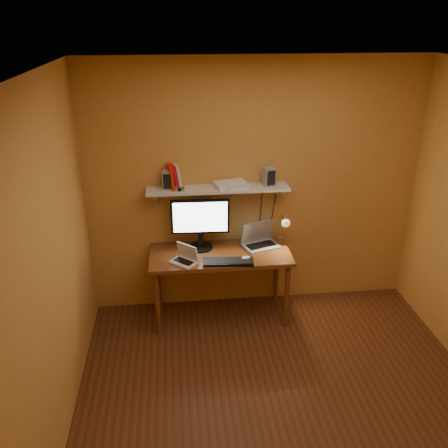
{
  "coord_description": "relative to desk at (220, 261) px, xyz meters",
  "views": [
    {
      "loc": [
        -0.81,
        -2.89,
        2.93
      ],
      "look_at": [
        -0.36,
        1.18,
        1.11
      ],
      "focal_mm": 38.0,
      "sensor_mm": 36.0,
      "label": 1
    }
  ],
  "objects": [
    {
      "name": "wall_shelf",
      "position": [
        0.0,
        0.19,
        0.69
      ],
      "size": [
        1.4,
        0.25,
        0.21
      ],
      "color": "silver",
      "rests_on": "room"
    },
    {
      "name": "router",
      "position": [
        0.13,
        0.19,
        0.74
      ],
      "size": [
        0.35,
        0.27,
        0.05
      ],
      "primitive_type": "cube",
      "rotation": [
        0.0,
        0.0,
        0.23
      ],
      "color": "silver",
      "rests_on": "wall_shelf"
    },
    {
      "name": "mouse",
      "position": [
        0.23,
        -0.17,
        0.1
      ],
      "size": [
        0.12,
        0.09,
        0.04
      ],
      "primitive_type": "ellipsoid",
      "rotation": [
        0.0,
        0.0,
        0.24
      ],
      "color": "silver",
      "rests_on": "desk"
    },
    {
      "name": "desk",
      "position": [
        0.0,
        0.0,
        0.0
      ],
      "size": [
        1.4,
        0.6,
        0.75
      ],
      "color": "brown",
      "rests_on": "ground"
    },
    {
      "name": "laptop",
      "position": [
        0.41,
        0.13,
        0.15
      ],
      "size": [
        0.41,
        0.35,
        0.26
      ],
      "rotation": [
        0.0,
        0.0,
        0.33
      ],
      "color": "gray",
      "rests_on": "desk"
    },
    {
      "name": "speaker_left",
      "position": [
        -0.48,
        0.2,
        0.8
      ],
      "size": [
        0.12,
        0.12,
        0.19
      ],
      "primitive_type": "cube",
      "rotation": [
        0.0,
        0.0,
        -0.14
      ],
      "color": "gray",
      "rests_on": "wall_shelf"
    },
    {
      "name": "desk_lamp",
      "position": [
        0.66,
        0.13,
        0.29
      ],
      "size": [
        0.09,
        0.23,
        0.38
      ],
      "color": "silver",
      "rests_on": "desk"
    },
    {
      "name": "books",
      "position": [
        -0.43,
        0.2,
        0.83
      ],
      "size": [
        0.16,
        0.17,
        0.24
      ],
      "color": "red",
      "rests_on": "wall_shelf"
    },
    {
      "name": "room",
      "position": [
        0.39,
        -1.28,
        0.64
      ],
      "size": [
        3.44,
        3.24,
        2.64
      ],
      "color": "#5C2917",
      "rests_on": "ground"
    },
    {
      "name": "shelf_camera",
      "position": [
        -0.38,
        0.12,
        0.74
      ],
      "size": [
        0.09,
        0.05,
        0.05
      ],
      "color": "silver",
      "rests_on": "wall_shelf"
    },
    {
      "name": "monitor",
      "position": [
        -0.19,
        0.14,
        0.38
      ],
      "size": [
        0.58,
        0.25,
        0.52
      ],
      "rotation": [
        0.0,
        0.0,
        -0.04
      ],
      "color": "black",
      "rests_on": "desk"
    },
    {
      "name": "netbook",
      "position": [
        -0.35,
        -0.15,
        0.14
      ],
      "size": [
        0.29,
        0.29,
        0.18
      ],
      "rotation": [
        0.0,
        0.0,
        -0.73
      ],
      "color": "silver",
      "rests_on": "desk"
    },
    {
      "name": "speaker_right",
      "position": [
        0.51,
        0.2,
        0.8
      ],
      "size": [
        0.12,
        0.12,
        0.19
      ],
      "primitive_type": "cube",
      "rotation": [
        0.0,
        0.0,
        0.22
      ],
      "color": "gray",
      "rests_on": "wall_shelf"
    },
    {
      "name": "keyboard",
      "position": [
        0.05,
        -0.21,
        0.1
      ],
      "size": [
        0.49,
        0.2,
        0.03
      ],
      "primitive_type": "cube",
      "rotation": [
        0.0,
        0.0,
        -0.09
      ],
      "color": "black",
      "rests_on": "desk"
    }
  ]
}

